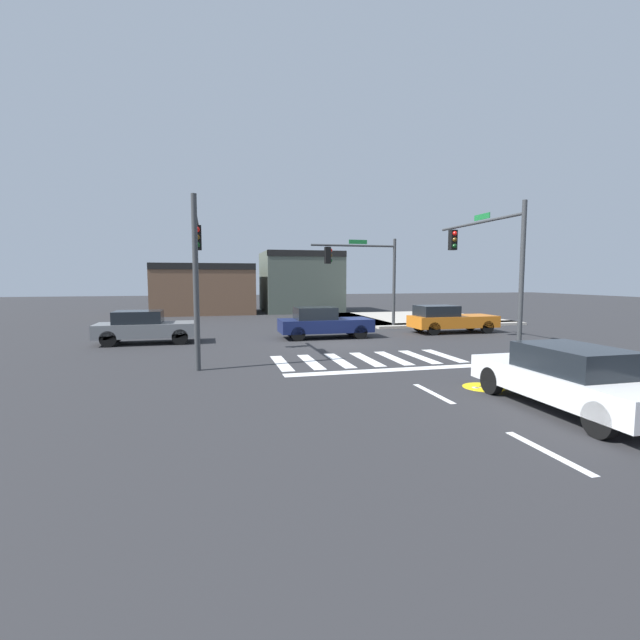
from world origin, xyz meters
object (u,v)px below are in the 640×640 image
(traffic_signal_southeast, at_px, (487,252))
(car_white, at_px, (569,378))
(car_gray, at_px, (145,327))
(traffic_signal_southwest, at_px, (196,254))
(traffic_signal_northeast, at_px, (364,266))
(car_navy, at_px, (323,323))
(car_orange, at_px, (449,319))

(traffic_signal_southeast, height_order, car_white, traffic_signal_southeast)
(traffic_signal_southeast, bearing_deg, car_white, 156.82)
(car_gray, relative_size, car_white, 0.90)
(car_white, bearing_deg, traffic_signal_southwest, 45.22)
(traffic_signal_northeast, relative_size, car_navy, 1.16)
(car_navy, distance_m, car_orange, 7.17)
(traffic_signal_southeast, bearing_deg, car_navy, 52.48)
(car_navy, xyz_separation_m, car_gray, (-8.29, 0.14, -0.00))
(car_white, bearing_deg, traffic_signal_northeast, -3.67)
(car_navy, relative_size, car_gray, 1.05)
(traffic_signal_southwest, height_order, car_white, traffic_signal_southwest)
(car_navy, relative_size, car_orange, 0.98)
(traffic_signal_southeast, bearing_deg, car_orange, -13.52)
(traffic_signal_southeast, xyz_separation_m, car_white, (-3.65, -8.53, -3.31))
(traffic_signal_northeast, relative_size, traffic_signal_southeast, 0.88)
(traffic_signal_northeast, height_order, car_white, traffic_signal_northeast)
(car_navy, distance_m, car_white, 13.31)
(traffic_signal_southwest, distance_m, traffic_signal_southeast, 11.80)
(traffic_signal_northeast, distance_m, car_white, 16.94)
(traffic_signal_southwest, xyz_separation_m, car_white, (8.14, -8.08, -3.06))
(traffic_signal_northeast, relative_size, car_white, 1.10)
(traffic_signal_southwest, distance_m, car_white, 11.86)
(traffic_signal_southwest, xyz_separation_m, car_navy, (5.83, 5.03, -3.04))
(traffic_signal_southeast, distance_m, car_orange, 6.09)
(car_orange, bearing_deg, car_white, -109.75)
(car_gray, bearing_deg, car_white, -51.34)
(traffic_signal_southwest, height_order, traffic_signal_southeast, traffic_signal_southeast)
(traffic_signal_northeast, distance_m, traffic_signal_southeast, 8.53)
(traffic_signal_southwest, relative_size, car_orange, 1.20)
(car_gray, height_order, car_orange, same)
(traffic_signal_northeast, distance_m, car_navy, 5.69)
(traffic_signal_northeast, xyz_separation_m, traffic_signal_southwest, (-9.21, -8.58, 0.15))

